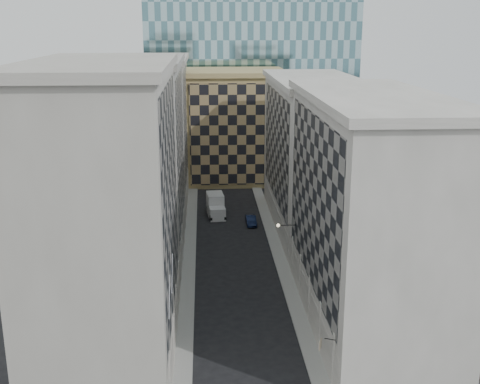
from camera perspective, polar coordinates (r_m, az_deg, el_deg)
name	(u,v)px	position (r m, az deg, el deg)	size (l,w,h in m)	color
sidewalk_west	(189,261)	(69.62, -4.85, -6.50)	(1.50, 100.00, 0.15)	gray
sidewalk_east	(280,258)	(70.12, 3.81, -6.31)	(1.50, 100.00, 0.15)	gray
bldg_left_a	(109,215)	(48.31, -12.34, -2.13)	(10.80, 22.80, 23.70)	#A6A096
bldg_left_b	(138,160)	(69.52, -9.66, 3.03)	(10.80, 22.80, 22.70)	gray
bldg_left_c	(153,131)	(91.11, -8.23, 5.75)	(10.80, 22.80, 21.70)	#A6A096
bldg_right_a	(367,213)	(53.88, 11.96, -1.92)	(10.80, 26.80, 20.70)	#B3AFA4
bldg_right_b	(313,154)	(79.49, 6.91, 3.63)	(10.80, 28.80, 19.70)	#B3AFA4
tan_block	(235,125)	(103.87, -0.50, 6.35)	(16.80, 14.80, 18.80)	tan
church_tower	(220,20)	(116.51, -1.92, 16.01)	(7.20, 7.20, 51.50)	#302C25
flagpoles_left	(171,285)	(44.49, -6.59, -8.72)	(0.10, 6.33, 2.33)	gray
bracket_lamp	(280,225)	(62.30, 3.80, -3.17)	(1.98, 0.36, 0.36)	black
box_truck	(216,206)	(85.17, -2.31, -1.38)	(2.72, 5.68, 3.02)	silver
dark_car	(251,220)	(81.43, 1.04, -2.70)	(1.30, 3.73, 1.23)	#0D1733
shop_sign	(321,344)	(45.46, 7.70, -14.09)	(1.24, 0.67, 0.78)	black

